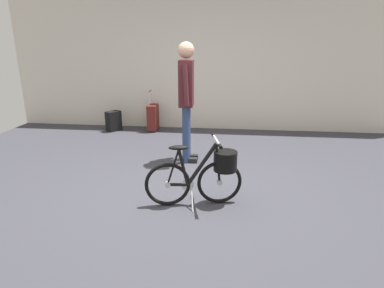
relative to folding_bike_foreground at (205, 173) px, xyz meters
The scene contains 6 objects.
ground_plane 0.54m from the folding_bike_foreground, 132.09° to the left, with size 8.19×8.19×0.00m, color #38383F.
back_wall 3.60m from the folding_bike_foreground, 94.30° to the left, with size 8.19×0.10×2.73m, color silver.
folding_bike_foreground is the anchor object (origin of this frame).
visitor_near_wall 1.57m from the folding_bike_foreground, 105.80° to the left, with size 0.29×0.54×1.77m.
rolling_suitcase 3.37m from the folding_bike_foreground, 113.17° to the left, with size 0.18×0.36×0.83m.
backpack_on_floor 3.68m from the folding_bike_foreground, 125.63° to the left, with size 0.31×0.34×0.41m.
Camera 1 is at (0.49, -3.58, 1.75)m, focal length 30.08 mm.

